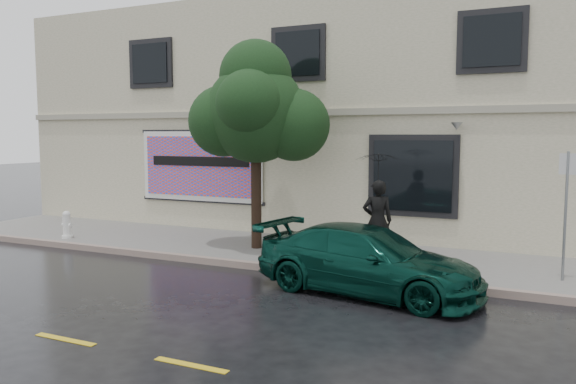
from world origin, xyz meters
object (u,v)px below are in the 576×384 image
at_px(pedestrian, 377,221).
at_px(street_tree, 256,114).
at_px(car, 368,260).
at_px(fire_hydrant, 67,225).

xyz_separation_m(pedestrian, street_tree, (-3.18, 0.20, 2.44)).
distance_m(car, fire_hydrant, 9.06).
relative_size(car, street_tree, 0.94).
bearing_deg(pedestrian, street_tree, -27.22).
relative_size(car, fire_hydrant, 5.74).
bearing_deg(pedestrian, car, 77.38).
distance_m(pedestrian, fire_hydrant, 8.63).
distance_m(car, street_tree, 5.13).
relative_size(pedestrian, fire_hydrant, 2.43).
bearing_deg(street_tree, pedestrian, -3.64).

